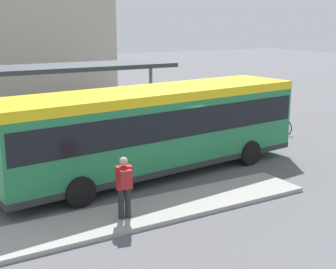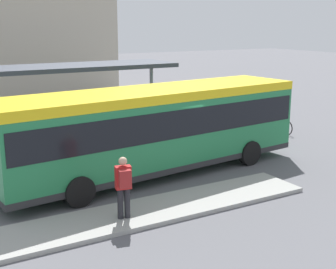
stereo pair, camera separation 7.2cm
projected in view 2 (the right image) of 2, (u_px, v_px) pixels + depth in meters
name	position (u px, v px, depth m)	size (l,w,h in m)	color
ground_plane	(154.00, 173.00, 16.29)	(120.00, 120.00, 0.00)	#5B5B60
curb_island	(133.00, 215.00, 12.62)	(10.84, 1.80, 0.12)	#9E9E99
city_bus	(154.00, 125.00, 15.89)	(11.27, 3.70, 2.96)	#237A47
pedestrian_waiting	(124.00, 184.00, 12.03)	(0.44, 0.48, 1.66)	#232328
bicycle_orange	(280.00, 126.00, 22.18)	(0.48, 1.65, 0.71)	black
bicycle_red	(263.00, 123.00, 22.69)	(0.48, 1.63, 0.70)	black
bicycle_yellow	(259.00, 119.00, 23.56)	(0.48, 1.79, 0.77)	black
bicycle_white	(243.00, 117.00, 24.06)	(0.48, 1.78, 0.77)	black
station_shelter	(78.00, 68.00, 19.75)	(8.30, 2.80, 3.39)	#383D47
potted_planter_near_shelter	(41.00, 151.00, 16.98)	(0.70, 0.70, 1.11)	slate
potted_planter_far_side	(117.00, 137.00, 18.42)	(0.91, 0.91, 1.38)	slate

